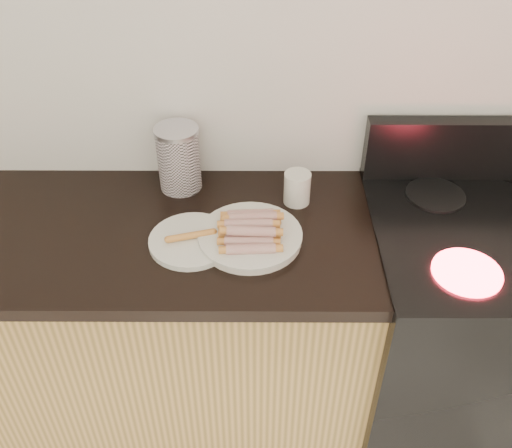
{
  "coord_description": "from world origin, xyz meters",
  "views": [
    {
      "loc": [
        0.07,
        0.43,
        1.94
      ],
      "look_at": [
        0.06,
        1.62,
        0.98
      ],
      "focal_mm": 40.0,
      "sensor_mm": 36.0,
      "label": 1
    }
  ],
  "objects_px": {
    "stove": "(471,337)",
    "main_plate": "(250,237)",
    "side_plate": "(191,241)",
    "canister": "(179,158)",
    "mug": "(297,188)"
  },
  "relations": [
    {
      "from": "stove",
      "to": "canister",
      "type": "xyz_separation_m",
      "value": [
        -0.96,
        0.24,
        0.55
      ]
    },
    {
      "from": "main_plate",
      "to": "canister",
      "type": "xyz_separation_m",
      "value": [
        -0.22,
        0.26,
        0.09
      ]
    },
    {
      "from": "stove",
      "to": "main_plate",
      "type": "bearing_deg",
      "value": -177.97
    },
    {
      "from": "main_plate",
      "to": "mug",
      "type": "distance_m",
      "value": 0.23
    },
    {
      "from": "main_plate",
      "to": "side_plate",
      "type": "xyz_separation_m",
      "value": [
        -0.16,
        -0.01,
        -0.0
      ]
    },
    {
      "from": "canister",
      "to": "mug",
      "type": "distance_m",
      "value": 0.37
    },
    {
      "from": "stove",
      "to": "canister",
      "type": "distance_m",
      "value": 1.13
    },
    {
      "from": "side_plate",
      "to": "canister",
      "type": "height_order",
      "value": "canister"
    },
    {
      "from": "stove",
      "to": "main_plate",
      "type": "relative_size",
      "value": 3.15
    },
    {
      "from": "canister",
      "to": "mug",
      "type": "relative_size",
      "value": 2.07
    },
    {
      "from": "side_plate",
      "to": "main_plate",
      "type": "bearing_deg",
      "value": 4.53
    },
    {
      "from": "main_plate",
      "to": "mug",
      "type": "bearing_deg",
      "value": 52.67
    },
    {
      "from": "main_plate",
      "to": "side_plate",
      "type": "height_order",
      "value": "main_plate"
    },
    {
      "from": "side_plate",
      "to": "stove",
      "type": "bearing_deg",
      "value": 2.49
    },
    {
      "from": "canister",
      "to": "stove",
      "type": "bearing_deg",
      "value": -13.85
    }
  ]
}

